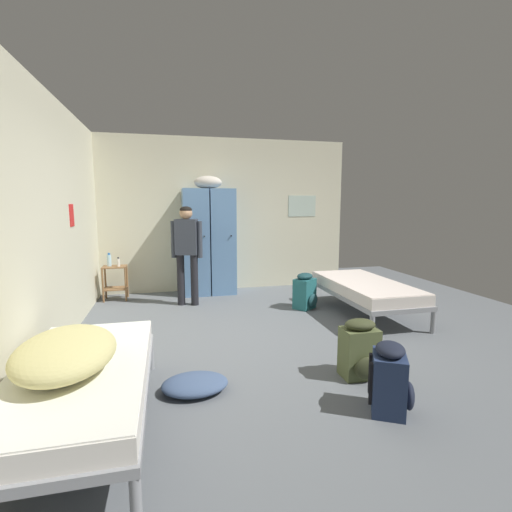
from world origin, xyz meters
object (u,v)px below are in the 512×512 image
object	(u,v)px
bed_left_front	(81,380)
backpack_navy	(390,379)
person_traveler	(187,246)
water_bottle	(109,260)
locker_bank	(209,239)
backpack_olive	(360,350)
clothes_pile_denim	(195,384)
shelf_unit	(115,279)
lotion_bottle	(118,262)
backpack_teal	(305,292)
bed_right	(365,289)
bedding_heap	(66,353)

from	to	relation	value
bed_left_front	backpack_navy	xyz separation A→B (m)	(2.24, -0.28, -0.12)
person_traveler	water_bottle	bearing A→B (deg)	153.36
locker_bank	backpack_navy	distance (m)	4.33
backpack_olive	clothes_pile_denim	world-z (taller)	backpack_olive
shelf_unit	person_traveler	xyz separation A→B (m)	(1.16, -0.60, 0.59)
shelf_unit	lotion_bottle	xyz separation A→B (m)	(0.07, -0.04, 0.29)
lotion_bottle	water_bottle	bearing A→B (deg)	158.20
lotion_bottle	backpack_teal	world-z (taller)	lotion_bottle
person_traveler	bed_left_front	bearing A→B (deg)	-105.90
clothes_pile_denim	lotion_bottle	bearing A→B (deg)	106.24
bed_left_front	lotion_bottle	size ratio (longest dim) A/B	12.25
person_traveler	lotion_bottle	size ratio (longest dim) A/B	10.03
backpack_navy	water_bottle	bearing A→B (deg)	122.16
bed_right	lotion_bottle	bearing A→B (deg)	154.66
locker_bank	clothes_pile_denim	distance (m)	3.67
person_traveler	lotion_bottle	distance (m)	1.26
backpack_olive	clothes_pile_denim	bearing A→B (deg)	177.13
bedding_heap	bed_right	bearing A→B (deg)	32.18
shelf_unit	backpack_olive	bearing A→B (deg)	-53.78
backpack_navy	backpack_teal	bearing A→B (deg)	82.01
backpack_navy	bedding_heap	bearing A→B (deg)	175.18
shelf_unit	backpack_olive	world-z (taller)	shelf_unit
clothes_pile_denim	backpack_teal	bearing A→B (deg)	49.98
bed_right	bedding_heap	distance (m)	4.06
shelf_unit	locker_bank	bearing A→B (deg)	3.57
person_traveler	backpack_navy	xyz separation A→B (m)	(1.33, -3.47, -0.68)
bed_left_front	backpack_teal	distance (m)	3.68
water_bottle	lotion_bottle	world-z (taller)	water_bottle
bed_left_front	clothes_pile_denim	world-z (taller)	bed_left_front
locker_bank	water_bottle	distance (m)	1.69
bed_right	backpack_navy	bearing A→B (deg)	-115.51
shelf_unit	bed_right	distance (m)	4.00
backpack_teal	lotion_bottle	bearing A→B (deg)	157.22
bed_left_front	backpack_navy	world-z (taller)	backpack_navy
shelf_unit	bed_left_front	xyz separation A→B (m)	(0.25, -3.79, 0.04)
lotion_bottle	backpack_teal	distance (m)	3.08
bed_left_front	bedding_heap	size ratio (longest dim) A/B	2.18
bed_right	backpack_teal	size ratio (longest dim) A/B	3.45
bed_right	lotion_bottle	size ratio (longest dim) A/B	12.25
person_traveler	clothes_pile_denim	world-z (taller)	person_traveler
bedding_heap	backpack_olive	world-z (taller)	bedding_heap
shelf_unit	lotion_bottle	size ratio (longest dim) A/B	3.68
bed_left_front	backpack_olive	distance (m)	2.33
locker_bank	backpack_olive	distance (m)	3.78
backpack_navy	lotion_bottle	bearing A→B (deg)	121.00
lotion_bottle	clothes_pile_denim	xyz separation A→B (m)	(0.98, -3.37, -0.57)
bed_left_front	clothes_pile_denim	size ratio (longest dim) A/B	3.35
clothes_pile_denim	water_bottle	bearing A→B (deg)	108.26
bed_left_front	person_traveler	xyz separation A→B (m)	(0.91, 3.19, 0.56)
bedding_heap	clothes_pile_denim	distance (m)	1.13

